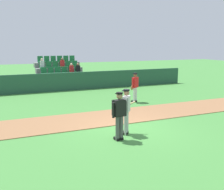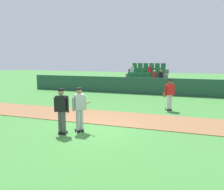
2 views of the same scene
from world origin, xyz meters
TOP-DOWN VIEW (x-y plane):
  - ground_plane at (0.00, 0.00)m, footprint 80.00×80.00m
  - infield_dirt_path at (0.00, 2.01)m, footprint 28.00×2.61m
  - dugout_fence at (0.00, 10.12)m, footprint 20.00×0.16m
  - stadium_bleachers at (0.00, 12.42)m, footprint 3.90×3.80m
  - batter_grey_jersey at (-0.28, -0.43)m, footprint 0.76×0.67m
  - umpire_home_plate at (-0.79, -0.90)m, footprint 0.59×0.34m
  - runner_red_jersey at (2.73, 4.52)m, footprint 0.64×0.43m

SIDE VIEW (x-z plane):
  - ground_plane at x=0.00m, z-range 0.00..0.00m
  - infield_dirt_path at x=0.00m, z-range 0.00..0.03m
  - dugout_fence at x=0.00m, z-range 0.00..1.35m
  - stadium_bleachers at x=0.00m, z-range -0.49..1.96m
  - runner_red_jersey at x=2.73m, z-range 0.08..1.84m
  - batter_grey_jersey at x=-0.28m, z-range 0.09..1.85m
  - umpire_home_plate at x=-0.79m, z-range 0.12..1.88m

